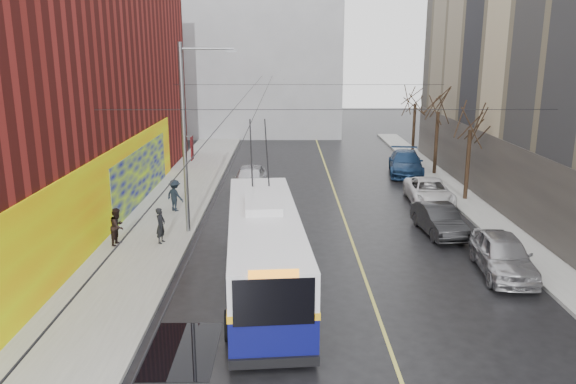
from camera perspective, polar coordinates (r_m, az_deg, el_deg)
name	(u,v)px	position (r m, az deg, el deg)	size (l,w,h in m)	color
ground	(337,335)	(18.15, 5.01, -14.29)	(140.00, 140.00, 0.00)	black
sidewalk_left	(162,220)	(29.85, -12.67, -2.81)	(4.00, 60.00, 0.15)	gray
sidewalk_right	(489,220)	(31.04, 19.72, -2.65)	(2.00, 60.00, 0.15)	gray
lane_line	(341,210)	(31.25, 5.42, -1.88)	(0.12, 50.00, 0.01)	#BFB74C
building_left	(10,83)	(33.17, -26.42, 9.93)	(12.11, 36.00, 14.00)	maroon
building_far	(243,46)	(61.01, -4.61, 14.56)	(20.50, 12.10, 18.00)	gray
streetlight_pole	(187,134)	(26.53, -10.18, 5.78)	(2.65, 0.60, 9.00)	slate
catenary_wires	(268,96)	(30.74, -2.07, 9.76)	(18.00, 60.00, 0.22)	black
tree_near	(471,116)	(33.79, 18.14, 7.31)	(3.20, 3.20, 6.40)	black
tree_mid	(439,101)	(40.44, 15.08, 8.96)	(3.20, 3.20, 6.68)	black
tree_far	(416,94)	(47.21, 12.85, 9.65)	(3.20, 3.20, 6.57)	black
puddle	(183,350)	(17.59, -10.63, -15.48)	(2.02, 3.38, 0.01)	black
pigeons_flying	(277,88)	(25.40, -1.12, 10.49)	(1.21, 3.29, 2.15)	slate
trolleybus	(264,248)	(20.81, -2.43, -5.70)	(3.48, 11.97, 5.61)	#0A0C50
parked_car_a	(503,255)	(23.86, 21.00, -5.97)	(1.88, 4.68, 1.59)	#A5A6AA
parked_car_b	(439,220)	(28.00, 15.07, -2.73)	(1.50, 4.31, 1.42)	black
parked_car_c	(429,191)	(33.42, 14.13, 0.05)	(2.33, 5.06, 1.40)	silver
parked_car_d	(406,163)	(40.85, 11.87, 2.90)	(2.30, 5.67, 1.64)	navy
following_car	(250,179)	(35.18, -3.89, 1.36)	(1.93, 4.81, 1.64)	#BCBBC1
pedestrian_a	(161,225)	(25.97, -12.80, -3.33)	(0.60, 0.39, 1.63)	black
pedestrian_b	(118,226)	(26.23, -16.92, -3.36)	(0.82, 0.64, 1.69)	black
pedestrian_c	(175,195)	(30.93, -11.42, -0.34)	(1.11, 0.64, 1.72)	black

